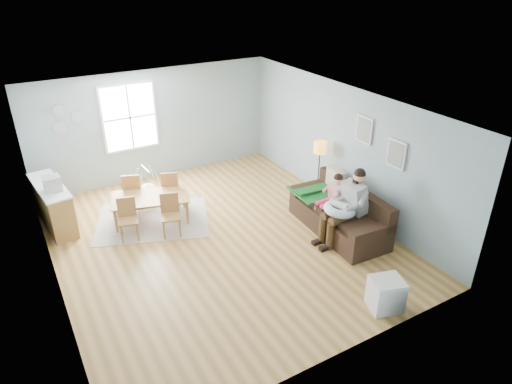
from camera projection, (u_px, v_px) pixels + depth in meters
room at (215, 122)px, 7.96m from camera, size 8.40×9.40×3.90m
window at (129, 117)px, 10.71m from camera, size 1.32×0.08×1.62m
pictures at (380, 141)px, 8.73m from camera, size 0.05×1.34×0.74m
wall_plates at (65, 119)px, 10.00m from camera, size 0.67×0.02×0.66m
sofa at (341, 216)px, 9.23m from camera, size 1.09×2.30×0.91m
green_throw at (318, 191)px, 9.68m from camera, size 1.07×0.94×0.04m
beige_pillow at (335, 180)px, 9.57m from camera, size 0.19×0.53×0.52m
father at (347, 204)px, 8.71m from camera, size 1.04×0.48×1.48m
nursing_pillow at (339, 209)px, 8.68m from camera, size 0.66×0.65×0.25m
infant at (338, 205)px, 8.66m from camera, size 0.24×0.42×0.15m
toddler at (333, 192)px, 9.17m from camera, size 0.60×0.30×0.94m
floor_lamp at (320, 152)px, 10.04m from camera, size 0.28×0.28×1.41m
storage_cube at (385, 294)px, 7.16m from camera, size 0.59×0.55×0.54m
rug at (153, 220)px, 9.71m from camera, size 2.76×2.44×0.01m
dining_table at (151, 209)px, 9.58m from camera, size 1.77×1.29×0.56m
chair_sw at (128, 216)px, 8.94m from camera, size 0.46×0.46×0.84m
chair_se at (170, 212)px, 9.06m from camera, size 0.49×0.49×0.86m
chair_nw at (132, 189)px, 9.92m from camera, size 0.51×0.51×0.88m
chair_ne at (170, 187)px, 10.05m from camera, size 0.51×0.51×0.87m
counter at (53, 205)px, 9.34m from camera, size 0.67×1.71×0.93m
monitor at (52, 184)px, 8.84m from camera, size 0.33×0.31×0.29m
baby_swing at (148, 188)px, 10.24m from camera, size 0.88×0.90×0.85m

